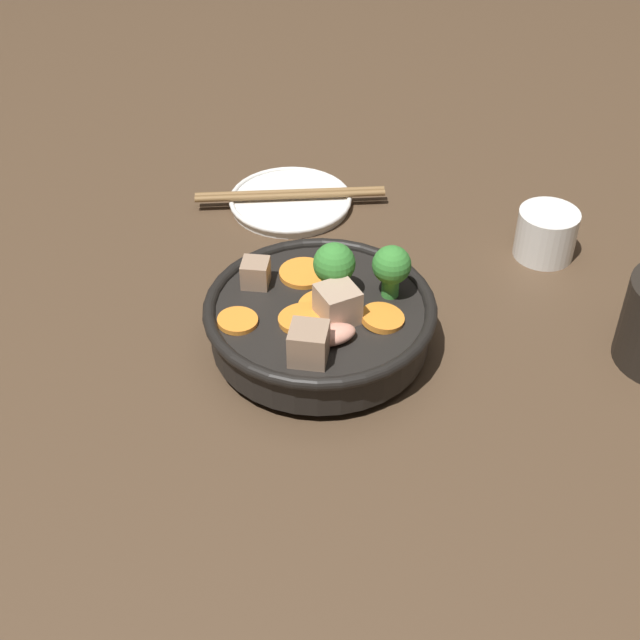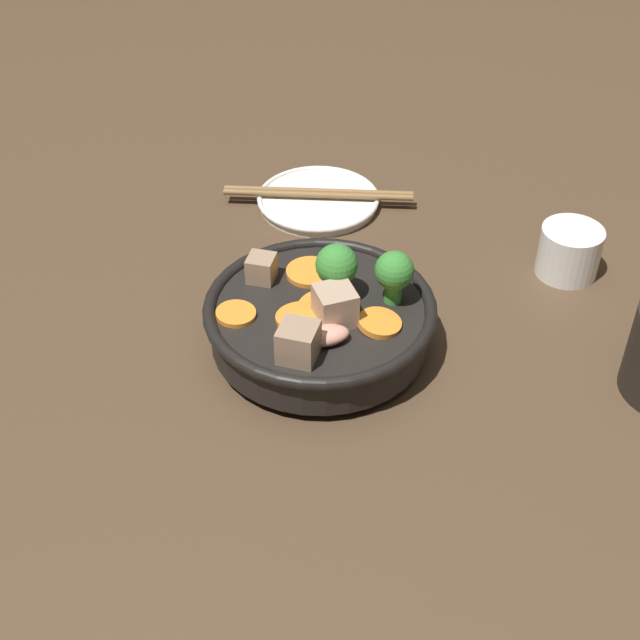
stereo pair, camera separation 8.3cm
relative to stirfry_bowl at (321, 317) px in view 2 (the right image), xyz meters
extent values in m
plane|color=#4C3826|center=(0.00, 0.00, -0.04)|extent=(3.00, 3.00, 0.00)
cylinder|color=black|center=(0.00, 0.00, -0.03)|extent=(0.11, 0.11, 0.01)
cylinder|color=black|center=(0.00, 0.00, -0.01)|extent=(0.21, 0.21, 0.04)
torus|color=black|center=(0.00, 0.00, 0.01)|extent=(0.22, 0.22, 0.01)
cylinder|color=brown|center=(0.00, 0.00, 0.00)|extent=(0.19, 0.19, 0.02)
cylinder|color=orange|center=(0.00, 0.00, 0.01)|extent=(0.06, 0.06, 0.01)
cylinder|color=orange|center=(0.06, -0.01, 0.01)|extent=(0.05, 0.05, 0.01)
cylinder|color=orange|center=(-0.07, -0.04, 0.01)|extent=(0.05, 0.05, 0.01)
cylinder|color=orange|center=(-0.03, 0.05, 0.01)|extent=(0.06, 0.06, 0.00)
cylinder|color=orange|center=(-0.01, -0.02, 0.01)|extent=(0.07, 0.07, 0.01)
cylinder|color=green|center=(0.06, 0.03, 0.02)|extent=(0.02, 0.02, 0.02)
sphere|color=#388433|center=(0.06, 0.03, 0.05)|extent=(0.04, 0.04, 0.04)
cylinder|color=green|center=(0.01, 0.02, 0.02)|extent=(0.02, 0.02, 0.02)
sphere|color=#388433|center=(0.01, 0.02, 0.05)|extent=(0.04, 0.04, 0.04)
cube|color=tan|center=(0.02, -0.01, 0.03)|extent=(0.05, 0.05, 0.03)
cube|color=#9E7F66|center=(0.00, -0.07, 0.03)|extent=(0.03, 0.03, 0.03)
cube|color=#9E7F66|center=(-0.07, 0.02, 0.02)|extent=(0.03, 0.03, 0.03)
ellipsoid|color=#EA9E84|center=(0.02, -0.04, 0.02)|extent=(0.05, 0.04, 0.02)
cylinder|color=white|center=(-0.09, 0.24, -0.03)|extent=(0.14, 0.14, 0.01)
torus|color=white|center=(-0.09, 0.24, -0.03)|extent=(0.14, 0.14, 0.01)
cylinder|color=white|center=(0.20, 0.20, -0.01)|extent=(0.06, 0.06, 0.05)
cylinder|color=brown|center=(0.20, 0.20, 0.01)|extent=(0.06, 0.06, 0.00)
cylinder|color=olive|center=(-0.09, 0.23, -0.02)|extent=(0.21, 0.07, 0.01)
cylinder|color=olive|center=(-0.09, 0.24, -0.02)|extent=(0.21, 0.07, 0.01)
camera|label=1|loc=(0.14, -0.63, 0.53)|focal=50.00mm
camera|label=2|loc=(0.22, -0.60, 0.53)|focal=50.00mm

